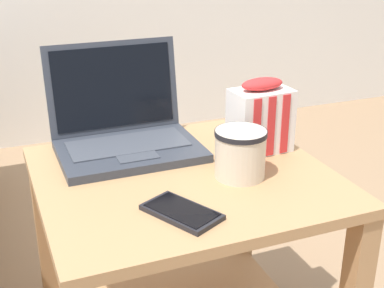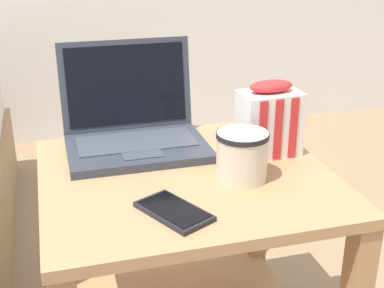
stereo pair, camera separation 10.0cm
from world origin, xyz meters
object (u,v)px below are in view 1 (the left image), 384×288
laptop (124,129)px  mug_front_left (240,151)px  cell_phone (182,212)px  snack_bag (261,118)px

laptop → mug_front_left: laptop is taller
mug_front_left → cell_phone: 0.20m
mug_front_left → cell_phone: (-0.16, -0.10, -0.05)m
laptop → mug_front_left: 0.28m
snack_bag → cell_phone: 0.34m
laptop → cell_phone: 0.33m
mug_front_left → snack_bag: (0.10, 0.10, 0.02)m
laptop → snack_bag: 0.30m
mug_front_left → snack_bag: snack_bag is taller
mug_front_left → laptop: bearing=127.9°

